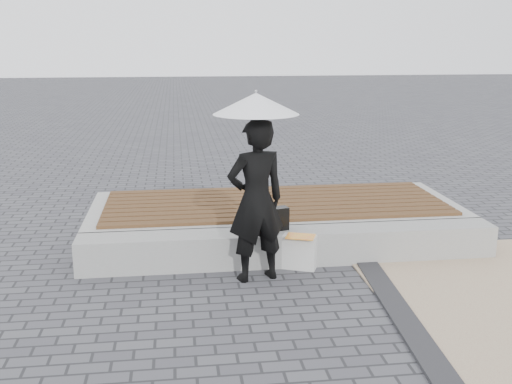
{
  "coord_description": "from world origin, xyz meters",
  "views": [
    {
      "loc": [
        -1.32,
        -5.24,
        2.6
      ],
      "look_at": [
        -0.48,
        1.12,
        1.0
      ],
      "focal_mm": 43.02,
      "sensor_mm": 36.0,
      "label": 1
    }
  ],
  "objects_px": {
    "seating_ledge": "(291,246)",
    "woman": "(256,201)",
    "parasol": "(256,104)",
    "canvas_tote": "(299,252)",
    "handbag": "(272,219)"
  },
  "relations": [
    {
      "from": "canvas_tote",
      "to": "handbag",
      "type": "bearing_deg",
      "value": 162.38
    },
    {
      "from": "woman",
      "to": "canvas_tote",
      "type": "distance_m",
      "value": 0.92
    },
    {
      "from": "seating_ledge",
      "to": "handbag",
      "type": "height_order",
      "value": "handbag"
    },
    {
      "from": "handbag",
      "to": "canvas_tote",
      "type": "relative_size",
      "value": 0.96
    },
    {
      "from": "parasol",
      "to": "handbag",
      "type": "xyz_separation_m",
      "value": [
        0.26,
        0.49,
        -1.41
      ]
    },
    {
      "from": "canvas_tote",
      "to": "woman",
      "type": "bearing_deg",
      "value": -132.26
    },
    {
      "from": "seating_ledge",
      "to": "parasol",
      "type": "xyz_separation_m",
      "value": [
        -0.48,
        -0.48,
        1.75
      ]
    },
    {
      "from": "woman",
      "to": "parasol",
      "type": "bearing_deg",
      "value": 180.0
    },
    {
      "from": "seating_ledge",
      "to": "woman",
      "type": "distance_m",
      "value": 0.98
    },
    {
      "from": "woman",
      "to": "handbag",
      "type": "bearing_deg",
      "value": -133.68
    },
    {
      "from": "seating_ledge",
      "to": "woman",
      "type": "xyz_separation_m",
      "value": [
        -0.48,
        -0.48,
        0.7
      ]
    },
    {
      "from": "woman",
      "to": "canvas_tote",
      "type": "bearing_deg",
      "value": -171.43
    },
    {
      "from": "parasol",
      "to": "canvas_tote",
      "type": "distance_m",
      "value": 1.85
    },
    {
      "from": "woman",
      "to": "parasol",
      "type": "height_order",
      "value": "parasol"
    },
    {
      "from": "woman",
      "to": "parasol",
      "type": "xyz_separation_m",
      "value": [
        0.0,
        0.0,
        1.05
      ]
    }
  ]
}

